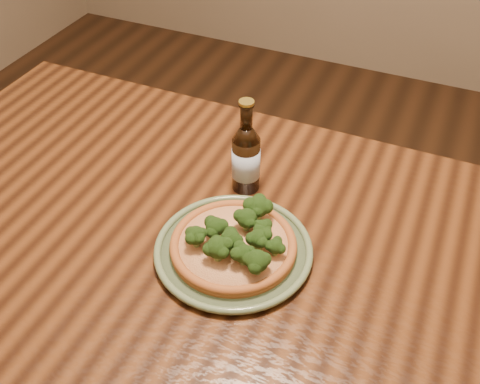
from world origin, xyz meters
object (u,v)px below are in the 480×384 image
at_px(pizza, 235,243).
at_px(beer_bottle, 246,157).
at_px(table, 234,280).
at_px(plate, 233,250).

bearing_deg(pizza, beer_bottle, 107.14).
xyz_separation_m(table, plate, (0.01, -0.01, 0.10)).
bearing_deg(pizza, table, 124.43).
xyz_separation_m(table, beer_bottle, (-0.05, 0.17, 0.17)).
relative_size(table, pizza, 6.75).
bearing_deg(table, plate, -66.45).
xyz_separation_m(plate, beer_bottle, (-0.05, 0.19, 0.07)).
height_order(table, plate, plate).
bearing_deg(plate, table, 113.55).
distance_m(pizza, beer_bottle, 0.20).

